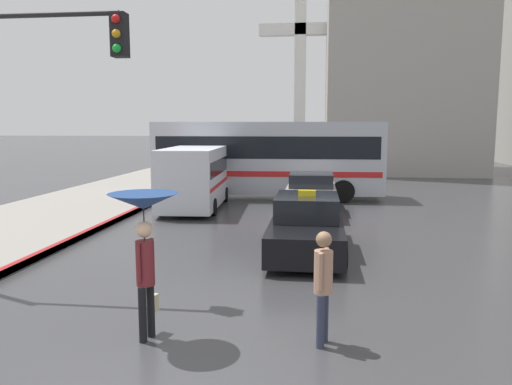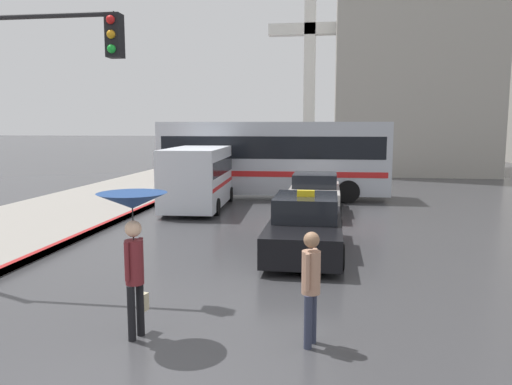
# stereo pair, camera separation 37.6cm
# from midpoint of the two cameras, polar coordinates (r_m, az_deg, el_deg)

# --- Properties ---
(taxi) EXTENTS (1.91, 4.61, 1.62)m
(taxi) POSITION_cam_midpoint_polar(r_m,az_deg,el_deg) (12.86, 4.97, -3.91)
(taxi) COLOR black
(taxi) RESTS_ON ground_plane
(sedan_red) EXTENTS (1.91, 4.25, 1.47)m
(sedan_red) POSITION_cam_midpoint_polar(r_m,az_deg,el_deg) (18.62, 5.73, -0.26)
(sedan_red) COLOR #B7B2AD
(sedan_red) RESTS_ON ground_plane
(ambulance_van) EXTENTS (2.31, 5.64, 2.39)m
(ambulance_van) POSITION_cam_midpoint_polar(r_m,az_deg,el_deg) (19.79, -7.48, 2.05)
(ambulance_van) COLOR silver
(ambulance_van) RESTS_ON ground_plane
(city_bus) EXTENTS (10.15, 2.90, 3.40)m
(city_bus) POSITION_cam_midpoint_polar(r_m,az_deg,el_deg) (22.45, 0.90, 4.19)
(city_bus) COLOR #B2B7C1
(city_bus) RESTS_ON ground_plane
(pedestrian_with_umbrella) EXTENTS (1.04, 1.04, 2.25)m
(pedestrian_with_umbrella) POSITION_cam_midpoint_polar(r_m,az_deg,el_deg) (7.61, -14.06, -3.29)
(pedestrian_with_umbrella) COLOR black
(pedestrian_with_umbrella) RESTS_ON ground_plane
(pedestrian_man) EXTENTS (0.34, 0.43, 1.72)m
(pedestrian_man) POSITION_cam_midpoint_polar(r_m,az_deg,el_deg) (7.44, 6.24, -9.85)
(pedestrian_man) COLOR #2D3347
(pedestrian_man) RESTS_ON ground_plane
(traffic_light) EXTENTS (4.05, 0.38, 5.60)m
(traffic_light) POSITION_cam_midpoint_polar(r_m,az_deg,el_deg) (10.98, -27.11, 10.43)
(traffic_light) COLOR black
(traffic_light) RESTS_ON ground_plane
(monument_cross) EXTENTS (6.66, 0.90, 15.13)m
(monument_cross) POSITION_cam_midpoint_polar(r_m,az_deg,el_deg) (41.85, 4.81, 14.96)
(monument_cross) COLOR white
(monument_cross) RESTS_ON ground_plane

